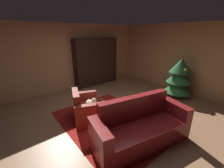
{
  "coord_description": "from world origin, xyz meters",
  "views": [
    {
      "loc": [
        2.71,
        -2.21,
        2.25
      ],
      "look_at": [
        -0.18,
        0.14,
        0.92
      ],
      "focal_mm": 23.3,
      "sensor_mm": 36.0,
      "label": 1
    }
  ],
  "objects_px": {
    "couch_red": "(140,128)",
    "book_stack_on_table": "(105,104)",
    "coffee_table": "(105,108)",
    "bottle_on_table": "(101,101)",
    "bookshelf_unit": "(99,62)",
    "armchair_red": "(86,109)",
    "decorated_tree": "(179,77)"
  },
  "relations": [
    {
      "from": "armchair_red",
      "to": "coffee_table",
      "type": "relative_size",
      "value": 1.85
    },
    {
      "from": "bookshelf_unit",
      "to": "armchair_red",
      "type": "relative_size",
      "value": 1.77
    },
    {
      "from": "book_stack_on_table",
      "to": "decorated_tree",
      "type": "bearing_deg",
      "value": 82.34
    },
    {
      "from": "book_stack_on_table",
      "to": "bottle_on_table",
      "type": "height_order",
      "value": "bottle_on_table"
    },
    {
      "from": "bookshelf_unit",
      "to": "bottle_on_table",
      "type": "xyz_separation_m",
      "value": [
        2.49,
        -1.64,
        -0.46
      ]
    },
    {
      "from": "coffee_table",
      "to": "book_stack_on_table",
      "type": "relative_size",
      "value": 2.6
    },
    {
      "from": "coffee_table",
      "to": "book_stack_on_table",
      "type": "xyz_separation_m",
      "value": [
        -0.06,
        0.04,
        0.08
      ]
    },
    {
      "from": "couch_red",
      "to": "decorated_tree",
      "type": "height_order",
      "value": "decorated_tree"
    },
    {
      "from": "armchair_red",
      "to": "decorated_tree",
      "type": "bearing_deg",
      "value": 77.79
    },
    {
      "from": "couch_red",
      "to": "bottle_on_table",
      "type": "height_order",
      "value": "couch_red"
    },
    {
      "from": "bookshelf_unit",
      "to": "book_stack_on_table",
      "type": "relative_size",
      "value": 8.53
    },
    {
      "from": "bookshelf_unit",
      "to": "bottle_on_table",
      "type": "relative_size",
      "value": 9.11
    },
    {
      "from": "book_stack_on_table",
      "to": "bottle_on_table",
      "type": "xyz_separation_m",
      "value": [
        -0.11,
        -0.06,
        0.05
      ]
    },
    {
      "from": "book_stack_on_table",
      "to": "armchair_red",
      "type": "bearing_deg",
      "value": -130.44
    },
    {
      "from": "armchair_red",
      "to": "bookshelf_unit",
      "type": "bearing_deg",
      "value": 138.97
    },
    {
      "from": "bookshelf_unit",
      "to": "bottle_on_table",
      "type": "height_order",
      "value": "bookshelf_unit"
    },
    {
      "from": "coffee_table",
      "to": "bottle_on_table",
      "type": "height_order",
      "value": "bottle_on_table"
    },
    {
      "from": "couch_red",
      "to": "book_stack_on_table",
      "type": "bearing_deg",
      "value": -175.58
    },
    {
      "from": "bookshelf_unit",
      "to": "coffee_table",
      "type": "xyz_separation_m",
      "value": [
        2.66,
        -1.63,
        -0.6
      ]
    },
    {
      "from": "couch_red",
      "to": "bottle_on_table",
      "type": "relative_size",
      "value": 9.93
    },
    {
      "from": "book_stack_on_table",
      "to": "bookshelf_unit",
      "type": "bearing_deg",
      "value": 148.66
    },
    {
      "from": "armchair_red",
      "to": "bottle_on_table",
      "type": "relative_size",
      "value": 5.13
    },
    {
      "from": "bookshelf_unit",
      "to": "book_stack_on_table",
      "type": "height_order",
      "value": "bookshelf_unit"
    },
    {
      "from": "book_stack_on_table",
      "to": "coffee_table",
      "type": "bearing_deg",
      "value": -36.29
    },
    {
      "from": "bookshelf_unit",
      "to": "coffee_table",
      "type": "relative_size",
      "value": 3.28
    },
    {
      "from": "decorated_tree",
      "to": "book_stack_on_table",
      "type": "bearing_deg",
      "value": -97.66
    },
    {
      "from": "bookshelf_unit",
      "to": "couch_red",
      "type": "relative_size",
      "value": 0.92
    },
    {
      "from": "couch_red",
      "to": "book_stack_on_table",
      "type": "height_order",
      "value": "couch_red"
    },
    {
      "from": "couch_red",
      "to": "book_stack_on_table",
      "type": "relative_size",
      "value": 9.31
    },
    {
      "from": "coffee_table",
      "to": "decorated_tree",
      "type": "height_order",
      "value": "decorated_tree"
    },
    {
      "from": "bottle_on_table",
      "to": "decorated_tree",
      "type": "relative_size",
      "value": 0.16
    },
    {
      "from": "bookshelf_unit",
      "to": "book_stack_on_table",
      "type": "distance_m",
      "value": 3.09
    }
  ]
}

